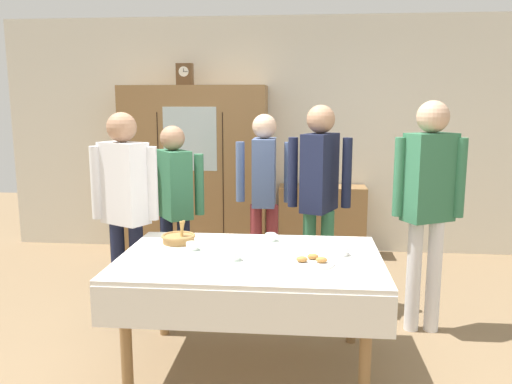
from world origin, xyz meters
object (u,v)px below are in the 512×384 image
bread_basket (179,238)px  person_near_right_end (174,198)px  wall_cabinet (195,171)px  tea_cup_mid_right (342,252)px  dining_table (250,272)px  person_by_cabinet (125,198)px  tea_cup_near_left (234,257)px  mantel_clock (185,74)px  spoon_front_edge (267,249)px  pastry_plate (312,262)px  tea_cup_mid_left (271,238)px  spoon_near_left (240,274)px  person_behind_table_right (319,187)px  person_behind_table_left (429,193)px  bookshelf_low (322,221)px  tea_cup_near_right (192,247)px  book_stack (323,182)px  person_beside_shelf (264,185)px

bread_basket → person_near_right_end: size_ratio=0.15×
wall_cabinet → tea_cup_mid_right: bearing=-59.3°
dining_table → person_by_cabinet: bearing=149.7°
tea_cup_near_left → mantel_clock: bearing=108.6°
spoon_front_edge → pastry_plate: bearing=-43.2°
bread_basket → dining_table: bearing=-29.3°
tea_cup_mid_right → tea_cup_mid_left: same height
tea_cup_near_left → tea_cup_mid_right: bearing=14.0°
wall_cabinet → spoon_near_left: wall_cabinet is taller
tea_cup_mid_left → bread_basket: bread_basket is taller
tea_cup_mid_right → person_behind_table_right: (-0.12, 0.99, 0.26)m
person_behind_table_right → person_behind_table_left: bearing=-24.7°
pastry_plate → spoon_front_edge: size_ratio=2.35×
tea_cup_mid_left → person_by_cabinet: bearing=169.3°
spoon_front_edge → person_near_right_end: person_near_right_end is taller
bread_basket → person_behind_table_left: bearing=12.6°
bread_basket → person_near_right_end: bearing=106.1°
dining_table → bread_basket: (-0.54, 0.30, 0.13)m
bookshelf_low → person_behind_table_left: 2.17m
tea_cup_mid_right → spoon_near_left: 0.74m
tea_cup_mid_left → dining_table: bearing=-106.1°
pastry_plate → spoon_front_edge: (-0.29, 0.28, -0.01)m
spoon_near_left → tea_cup_mid_right: bearing=34.1°
tea_cup_near_right → person_by_cabinet: (-0.62, 0.49, 0.23)m
pastry_plate → person_behind_table_right: bearing=86.4°
tea_cup_mid_left → person_by_cabinet: 1.17m
dining_table → mantel_clock: 3.10m
book_stack → tea_cup_mid_left: bearing=-101.1°
spoon_front_edge → person_near_right_end: size_ratio=0.08×
book_stack → tea_cup_mid_left: (-0.44, -2.26, -0.06)m
spoon_near_left → person_behind_table_right: person_behind_table_right is taller
wall_cabinet → tea_cup_near_left: bearing=-73.2°
tea_cup_near_right → wall_cabinet: bearing=101.4°
person_by_cabinet → person_behind_table_left: (2.28, 0.11, 0.06)m
book_stack → bread_basket: 2.58m
tea_cup_near_left → person_behind_table_left: size_ratio=0.07×
mantel_clock → person_near_right_end: size_ratio=0.15×
tea_cup_near_right → pastry_plate: size_ratio=0.46×
pastry_plate → spoon_front_edge: bearing=136.8°
person_beside_shelf → book_stack: bearing=63.8°
person_by_cabinet → person_near_right_end: (0.26, 0.49, -0.08)m
bread_basket → pastry_plate: (0.93, -0.39, -0.02)m
dining_table → person_behind_table_left: 1.50m
dining_table → tea_cup_mid_left: (0.11, 0.38, 0.12)m
bookshelf_low → tea_cup_near_left: tea_cup_near_left is taller
pastry_plate → person_by_cabinet: size_ratio=0.17×
mantel_clock → bread_basket: size_ratio=1.00×
tea_cup_mid_left → mantel_clock: bearing=116.6°
book_stack → tea_cup_mid_right: bearing=-89.2°
tea_cup_mid_left → person_beside_shelf: (-0.13, 1.09, 0.21)m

